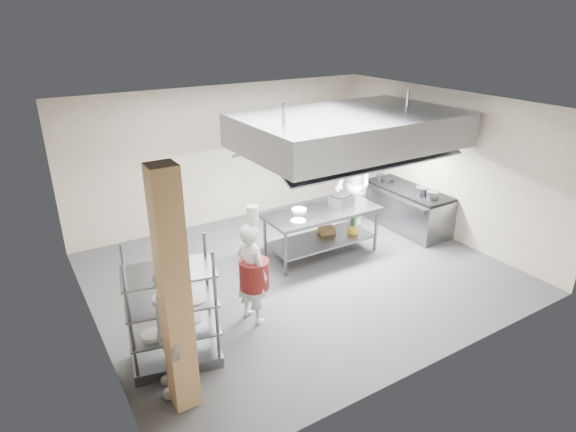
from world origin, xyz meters
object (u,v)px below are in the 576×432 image
island (322,233)px  cooking_range (406,209)px  pass_rack (172,307)px  chef_head (252,273)px  griddle (342,201)px  stockpot (421,191)px  chef_plating (171,331)px  chef_line (353,186)px

island → cooking_range: 2.32m
island → cooking_range: island is taller
pass_rack → cooking_range: bearing=27.9°
chef_head → griddle: (2.63, 1.25, 0.21)m
pass_rack → griddle: bearing=33.9°
island → chef_head: (-2.16, -1.23, 0.35)m
chef_head → stockpot: size_ratio=6.35×
cooking_range → chef_head: (-4.48, -1.31, 0.38)m
chef_head → chef_plating: (-1.51, -0.81, 0.06)m
pass_rack → chef_plating: (-0.17, -0.48, 0.00)m
island → cooking_range: size_ratio=1.11×
cooking_range → chef_head: chef_head is taller
stockpot → pass_rack: bearing=-168.1°
island → chef_plating: 4.22m
chef_line → stockpot: 1.43m
chef_plating → griddle: 4.63m
chef_head → stockpot: chef_head is taller
chef_head → cooking_range: bearing=-88.7°
pass_rack → griddle: (3.97, 1.59, 0.15)m
pass_rack → stockpot: (5.73, 1.21, 0.13)m
chef_line → island: bearing=-52.6°
chef_plating → griddle: size_ratio=4.10×
chef_line → stockpot: chef_line is taller
pass_rack → chef_plating: bearing=-97.9°
griddle → chef_plating: bearing=-166.9°
chef_head → griddle: size_ratio=3.81×
stockpot → chef_plating: bearing=-164.1°
island → pass_rack: (-3.49, -1.57, 0.40)m
cooking_range → griddle: size_ratio=4.76×
pass_rack → chef_plating: chef_plating is taller
cooking_range → island: bearing=-178.1°
pass_rack → chef_line: 5.38m
cooking_range → stockpot: (-0.08, -0.43, 0.57)m
pass_rack → cooking_range: size_ratio=0.86×
chef_head → griddle: 2.92m
cooking_range → chef_line: (-0.97, 0.69, 0.50)m
stockpot → griddle: bearing=167.9°
chef_line → chef_head: bearing=-52.5°
cooking_range → griddle: griddle is taller
cooking_range → chef_head: bearing=-163.7°
island → griddle: 0.73m
island → stockpot: size_ratio=8.83×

